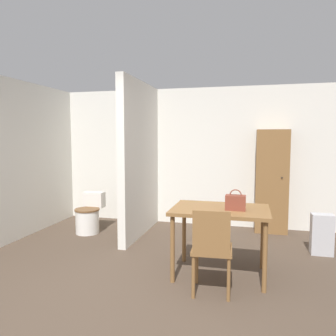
{
  "coord_description": "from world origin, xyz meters",
  "views": [
    {
      "loc": [
        1.12,
        -2.72,
        1.6
      ],
      "look_at": [
        0.03,
        1.6,
        1.19
      ],
      "focal_mm": 35.0,
      "sensor_mm": 36.0,
      "label": 1
    }
  ],
  "objects_px": {
    "wooden_cabinet": "(272,181)",
    "handbag": "(235,202)",
    "wooden_chair": "(212,247)",
    "dining_table": "(220,216)",
    "space_heater": "(322,234)",
    "toilet": "(89,216)"
  },
  "relations": [
    {
      "from": "wooden_chair",
      "to": "handbag",
      "type": "bearing_deg",
      "value": 61.98
    },
    {
      "from": "dining_table",
      "to": "wooden_chair",
      "type": "distance_m",
      "value": 0.55
    },
    {
      "from": "wooden_chair",
      "to": "toilet",
      "type": "bearing_deg",
      "value": 139.31
    },
    {
      "from": "wooden_chair",
      "to": "wooden_cabinet",
      "type": "relative_size",
      "value": 0.52
    },
    {
      "from": "toilet",
      "to": "space_heater",
      "type": "bearing_deg",
      "value": -3.0
    },
    {
      "from": "wooden_chair",
      "to": "space_heater",
      "type": "bearing_deg",
      "value": 45.71
    },
    {
      "from": "dining_table",
      "to": "wooden_cabinet",
      "type": "relative_size",
      "value": 0.63
    },
    {
      "from": "wooden_cabinet",
      "to": "toilet",
      "type": "bearing_deg",
      "value": -165.21
    },
    {
      "from": "toilet",
      "to": "space_heater",
      "type": "xyz_separation_m",
      "value": [
        3.61,
        -0.19,
        0.01
      ]
    },
    {
      "from": "handbag",
      "to": "space_heater",
      "type": "distance_m",
      "value": 1.67
    },
    {
      "from": "toilet",
      "to": "handbag",
      "type": "xyz_separation_m",
      "value": [
        2.49,
        -1.28,
        0.61
      ]
    },
    {
      "from": "toilet",
      "to": "wooden_cabinet",
      "type": "xyz_separation_m",
      "value": [
        3.0,
        0.79,
        0.59
      ]
    },
    {
      "from": "dining_table",
      "to": "wooden_cabinet",
      "type": "distance_m",
      "value": 2.13
    },
    {
      "from": "wooden_cabinet",
      "to": "space_heater",
      "type": "relative_size",
      "value": 3.1
    },
    {
      "from": "handbag",
      "to": "wooden_cabinet",
      "type": "relative_size",
      "value": 0.13
    },
    {
      "from": "handbag",
      "to": "wooden_cabinet",
      "type": "distance_m",
      "value": 2.13
    },
    {
      "from": "toilet",
      "to": "handbag",
      "type": "height_order",
      "value": "handbag"
    },
    {
      "from": "wooden_chair",
      "to": "handbag",
      "type": "relative_size",
      "value": 3.83
    },
    {
      "from": "handbag",
      "to": "space_heater",
      "type": "xyz_separation_m",
      "value": [
        1.12,
        1.09,
        -0.6
      ]
    },
    {
      "from": "wooden_cabinet",
      "to": "handbag",
      "type": "bearing_deg",
      "value": -103.82
    },
    {
      "from": "dining_table",
      "to": "handbag",
      "type": "relative_size",
      "value": 4.68
    },
    {
      "from": "wooden_chair",
      "to": "wooden_cabinet",
      "type": "height_order",
      "value": "wooden_cabinet"
    }
  ]
}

